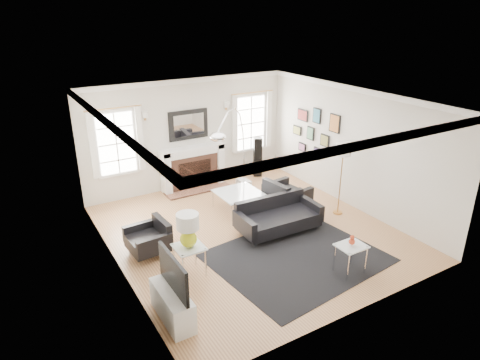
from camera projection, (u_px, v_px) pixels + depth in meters
floor at (250, 232)px, 9.03m from camera, size 6.00×6.00×0.00m
back_wall at (188, 134)px, 10.89m from camera, size 5.50×0.04×2.80m
front_wall at (362, 233)px, 6.11m from camera, size 5.50×0.04×2.80m
left_wall at (113, 199)px, 7.20m from camera, size 0.04×6.00×2.80m
right_wall at (352, 148)px, 9.81m from camera, size 0.04×6.00×2.80m
ceiling at (252, 100)px, 7.97m from camera, size 5.50×6.00×0.02m
crown_molding at (252, 103)px, 8.00m from camera, size 5.50×6.00×0.12m
fireplace at (193, 168)px, 11.04m from camera, size 1.70×0.69×1.11m
mantel_mirror at (189, 125)px, 10.76m from camera, size 1.05×0.07×0.75m
window_left at (116, 143)px, 9.95m from camera, size 1.24×0.15×1.62m
window_right at (251, 123)px, 11.70m from camera, size 1.24×0.15×1.62m
gallery_wall at (315, 130)px, 10.77m from camera, size 0.04×1.73×1.29m
tv_unit at (173, 301)px, 6.39m from camera, size 0.35×1.00×1.09m
area_rug at (296, 257)px, 8.09m from camera, size 3.24×2.80×0.01m
sofa at (277, 217)px, 8.96m from camera, size 1.80×0.87×0.58m
armchair_left at (150, 239)px, 8.14m from camera, size 0.76×0.84×0.54m
armchair_right at (285, 196)px, 9.88m from camera, size 0.94×1.02×0.62m
coffee_table at (239, 194)px, 9.87m from camera, size 0.97×0.97×0.43m
side_table_left at (189, 252)px, 7.44m from camera, size 0.50×0.50×0.55m
nesting_table at (351, 251)px, 7.49m from camera, size 0.50×0.42×0.55m
gourd_lamp at (188, 228)px, 7.27m from camera, size 0.39×0.39×0.63m
orange_vase at (352, 240)px, 7.41m from camera, size 0.11×0.11×0.18m
arc_floor_lamp at (232, 151)px, 9.98m from camera, size 1.68×1.55×2.38m
stick_floor_lamp at (343, 153)px, 9.30m from camera, size 0.34×0.34×1.68m
speaker_tower at (258, 157)px, 11.83m from camera, size 0.29×0.29×1.10m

